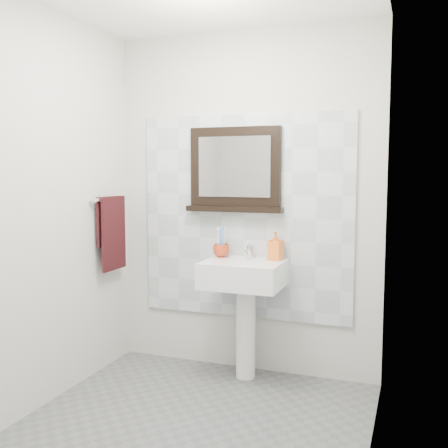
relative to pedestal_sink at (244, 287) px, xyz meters
The scene contains 13 objects.
floor 1.11m from the pedestal_sink, 94.42° to the right, with size 2.00×2.20×0.01m, color #595C5E.
back_wall 0.62m from the pedestal_sink, 106.59° to the left, with size 2.00×0.01×2.50m, color beige.
front_wall 2.06m from the pedestal_sink, 91.96° to the right, with size 2.00×0.01×2.50m, color beige.
left_wall 1.49m from the pedestal_sink, 140.71° to the right, with size 0.01×2.20×2.50m, color beige.
right_wall 1.40m from the pedestal_sink, 43.13° to the right, with size 0.01×2.20×2.50m, color beige.
splashback 0.52m from the pedestal_sink, 107.46° to the left, with size 1.60×0.02×1.50m, color silver.
pedestal_sink is the anchor object (origin of this frame).
toothbrush_cup 0.33m from the pedestal_sink, 152.39° to the left, with size 0.12×0.12×0.09m, color #B23314.
toothbrushes 0.39m from the pedestal_sink, 151.95° to the left, with size 0.05×0.04×0.21m.
soap_dispenser 0.37m from the pedestal_sink, 33.56° to the left, with size 0.09×0.09×0.20m, color #EE451C.
framed_mirror 0.84m from the pedestal_sink, 125.26° to the left, with size 0.73×0.11×0.62m.
towel_bar 1.19m from the pedestal_sink, behind, with size 0.07×0.40×0.03m.
hand_towel 1.09m from the pedestal_sink, behind, with size 0.06×0.30×0.55m.
Camera 1 is at (1.20, -2.57, 1.48)m, focal length 42.00 mm.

